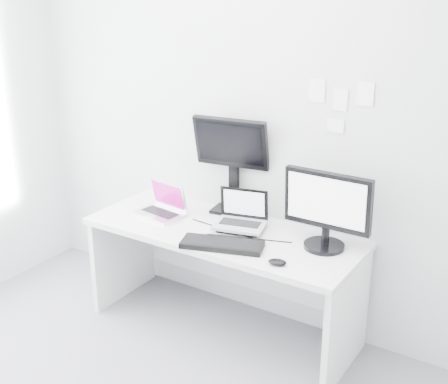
% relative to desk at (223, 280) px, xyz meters
% --- Properties ---
extents(back_wall, '(3.60, 0.00, 3.60)m').
position_rel_desk_xyz_m(back_wall, '(0.00, 0.35, 0.99)').
color(back_wall, '#B5B7B9').
rests_on(back_wall, ground).
extents(desk, '(1.80, 0.70, 0.73)m').
position_rel_desk_xyz_m(desk, '(0.00, 0.00, 0.00)').
color(desk, silver).
rests_on(desk, ground).
extents(macbook, '(0.35, 0.28, 0.24)m').
position_rel_desk_xyz_m(macbook, '(-0.50, -0.03, 0.48)').
color(macbook, silver).
rests_on(macbook, desk).
extents(speaker, '(0.11, 0.11, 0.17)m').
position_rel_desk_xyz_m(speaker, '(-0.11, 0.25, 0.45)').
color(speaker, black).
rests_on(speaker, desk).
extents(dell_laptop, '(0.37, 0.32, 0.26)m').
position_rel_desk_xyz_m(dell_laptop, '(0.09, 0.05, 0.50)').
color(dell_laptop, '#AAACB2').
rests_on(dell_laptop, desk).
extents(rear_monitor, '(0.53, 0.25, 0.69)m').
position_rel_desk_xyz_m(rear_monitor, '(-0.11, 0.29, 0.71)').
color(rear_monitor, black).
rests_on(rear_monitor, desk).
extents(samsung_monitor, '(0.54, 0.25, 0.49)m').
position_rel_desk_xyz_m(samsung_monitor, '(0.65, 0.10, 0.61)').
color(samsung_monitor, black).
rests_on(samsung_monitor, desk).
extents(keyboard, '(0.53, 0.32, 0.03)m').
position_rel_desk_xyz_m(keyboard, '(0.13, -0.22, 0.38)').
color(keyboard, black).
rests_on(keyboard, desk).
extents(mouse, '(0.12, 0.10, 0.03)m').
position_rel_desk_xyz_m(mouse, '(0.52, -0.25, 0.38)').
color(mouse, black).
rests_on(mouse, desk).
extents(wall_note_0, '(0.10, 0.00, 0.14)m').
position_rel_desk_xyz_m(wall_note_0, '(0.45, 0.34, 1.26)').
color(wall_note_0, white).
rests_on(wall_note_0, back_wall).
extents(wall_note_1, '(0.09, 0.00, 0.13)m').
position_rel_desk_xyz_m(wall_note_1, '(0.60, 0.34, 1.22)').
color(wall_note_1, white).
rests_on(wall_note_1, back_wall).
extents(wall_note_2, '(0.10, 0.00, 0.14)m').
position_rel_desk_xyz_m(wall_note_2, '(0.75, 0.34, 1.26)').
color(wall_note_2, white).
rests_on(wall_note_2, back_wall).
extents(wall_note_3, '(0.11, 0.00, 0.08)m').
position_rel_desk_xyz_m(wall_note_3, '(0.58, 0.34, 1.05)').
color(wall_note_3, white).
rests_on(wall_note_3, back_wall).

